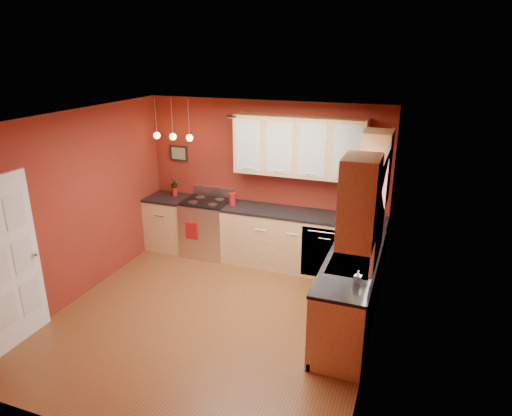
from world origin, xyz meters
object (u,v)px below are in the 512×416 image
(sink, at_px, (351,266))
(coffee_maker, at_px, (348,208))
(soap_pump, at_px, (358,278))
(gas_range, at_px, (207,227))
(red_canister, at_px, (232,199))

(sink, height_order, coffee_maker, sink)
(sink, bearing_deg, soap_pump, -73.00)
(gas_range, xyz_separation_m, sink, (2.62, -1.50, 0.43))
(sink, bearing_deg, gas_range, 150.22)
(gas_range, distance_m, sink, 3.05)
(gas_range, distance_m, soap_pump, 3.45)
(gas_range, relative_size, sink, 1.59)
(sink, bearing_deg, coffee_maker, 100.83)
(sink, distance_m, coffee_maker, 1.68)
(coffee_maker, height_order, soap_pump, coffee_maker)
(sink, height_order, red_canister, sink)
(sink, height_order, soap_pump, sink)
(red_canister, bearing_deg, coffee_maker, 4.69)
(soap_pump, bearing_deg, red_canister, 139.27)
(red_canister, height_order, soap_pump, red_canister)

